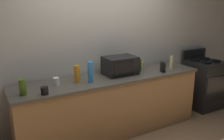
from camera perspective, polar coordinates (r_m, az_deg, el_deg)
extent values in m
cube|color=beige|center=(3.66, -3.20, 6.77)|extent=(6.40, 0.10, 2.70)
cube|color=#B27F4C|center=(3.58, 0.00, -8.84)|extent=(2.80, 0.60, 0.86)
cube|color=#514C42|center=(3.42, 0.00, -1.94)|extent=(2.84, 0.64, 0.04)
cube|color=black|center=(4.81, 21.19, -3.19)|extent=(0.60, 0.60, 0.90)
cube|color=black|center=(4.64, 24.08, -4.18)|extent=(0.55, 0.02, 0.48)
cube|color=black|center=(4.86, 19.27, 3.74)|extent=(0.60, 0.04, 0.18)
cylinder|color=black|center=(4.52, 21.87, 1.68)|extent=(0.18, 0.18, 0.02)
cylinder|color=black|center=(4.73, 23.85, 2.02)|extent=(0.18, 0.18, 0.02)
cylinder|color=black|center=(4.67, 19.59, 2.31)|extent=(0.18, 0.18, 0.02)
cylinder|color=black|center=(4.87, 21.61, 2.61)|extent=(0.18, 0.18, 0.02)
cube|color=black|center=(3.50, 1.97, 1.10)|extent=(0.48, 0.34, 0.27)
cube|color=black|center=(3.33, 2.95, 0.37)|extent=(0.34, 0.01, 0.21)
cube|color=black|center=(3.72, 12.22, 0.68)|extent=(0.09, 0.12, 0.15)
cylinder|color=#338CE5|center=(3.14, -5.25, -0.53)|extent=(0.07, 0.07, 0.28)
cylinder|color=orange|center=(3.16, -8.48, -0.94)|extent=(0.07, 0.07, 0.23)
cylinder|color=#4C6B19|center=(2.88, -20.86, -3.92)|extent=(0.08, 0.08, 0.19)
cylinder|color=beige|center=(3.97, 14.22, 1.86)|extent=(0.06, 0.06, 0.20)
cylinder|color=#1E3F19|center=(3.69, 6.63, 1.16)|extent=(0.06, 0.06, 0.19)
cylinder|color=black|center=(2.84, -16.03, -4.83)|extent=(0.09, 0.09, 0.09)
cylinder|color=yellow|center=(3.94, 6.78, 1.35)|extent=(0.09, 0.09, 0.10)
cylinder|color=white|center=(3.12, -13.41, -2.71)|extent=(0.08, 0.08, 0.10)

